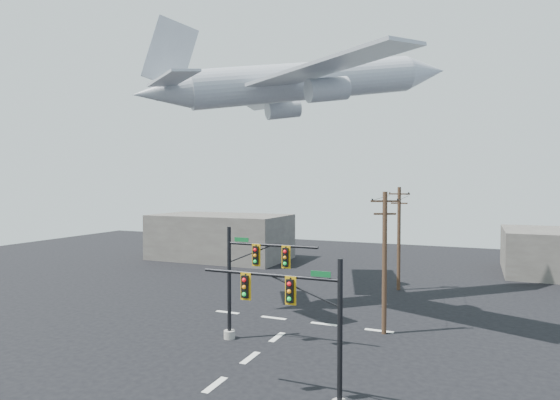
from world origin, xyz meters
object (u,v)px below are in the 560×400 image
at_px(signal_mast_near, 307,326).
at_px(utility_pole_a, 385,260).
at_px(airliner, 305,82).
at_px(utility_pole_b, 399,236).
at_px(signal_mast_far, 247,281).

height_order(signal_mast_near, utility_pole_a, utility_pole_a).
bearing_deg(utility_pole_a, airliner, 119.04).
distance_m(utility_pole_b, airliner, 17.12).
height_order(signal_mast_near, signal_mast_far, signal_mast_far).
bearing_deg(utility_pole_a, signal_mast_far, -171.40).
bearing_deg(utility_pole_b, signal_mast_far, -109.41).
bearing_deg(signal_mast_far, airliner, 89.94).
bearing_deg(signal_mast_far, utility_pole_b, 70.18).
height_order(utility_pole_a, airliner, airliner).
relative_size(utility_pole_b, airliner, 0.41).
distance_m(signal_mast_near, utility_pole_a, 11.95).
distance_m(utility_pole_a, utility_pole_b, 13.84).
bearing_deg(airliner, utility_pole_a, -79.48).
relative_size(signal_mast_near, utility_pole_b, 0.74).
relative_size(signal_mast_far, utility_pole_a, 0.76).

